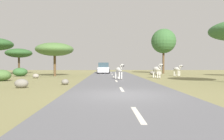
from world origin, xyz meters
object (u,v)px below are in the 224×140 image
at_px(tree_4, 164,41).
at_px(rock_4, 65,82).
at_px(rock_1, 21,83).
at_px(zebra_1, 177,69).
at_px(rock_0, 36,76).
at_px(zebra_0, 119,70).
at_px(tree_5, 19,53).
at_px(rock_3, 152,73).
at_px(zebra_2, 157,69).
at_px(rock_2, 159,73).
at_px(car_0, 104,68).
at_px(bush_0, 1,75).
at_px(tree_6, 55,50).
at_px(bush_1, 20,72).

bearing_deg(tree_4, rock_4, -123.84).
bearing_deg(rock_1, zebra_1, 40.88).
bearing_deg(rock_0, zebra_0, -16.71).
relative_size(tree_5, rock_3, 5.06).
height_order(zebra_2, rock_2, zebra_2).
xyz_separation_m(tree_4, rock_4, (-12.43, -18.54, -5.09)).
bearing_deg(rock_4, rock_1, -140.46).
xyz_separation_m(zebra_1, car_0, (-9.30, 8.55, -0.03)).
relative_size(zebra_2, bush_0, 0.94).
distance_m(tree_6, rock_0, 5.16).
bearing_deg(zebra_1, rock_3, -89.10).
xyz_separation_m(zebra_0, rock_2, (5.60, 6.88, -0.64)).
distance_m(tree_4, rock_4, 22.90).
bearing_deg(car_0, rock_1, -102.29).
height_order(tree_6, rock_2, tree_6).
bearing_deg(rock_1, zebra_2, 39.29).
relative_size(zebra_0, rock_4, 2.68).
height_order(tree_4, bush_0, tree_4).
relative_size(tree_4, rock_2, 9.40).
bearing_deg(rock_3, rock_2, -88.24).
relative_size(zebra_0, rock_2, 1.94).
bearing_deg(zebra_2, tree_4, -133.83).
height_order(zebra_1, bush_0, zebra_1).
bearing_deg(rock_4, zebra_1, 41.14).
height_order(zebra_2, rock_1, zebra_2).
distance_m(tree_5, bush_0, 16.50).
bearing_deg(rock_0, rock_1, -76.55).
bearing_deg(bush_1, zebra_2, -14.81).
bearing_deg(bush_1, tree_4, 19.81).
bearing_deg(car_0, rock_3, -30.14).
height_order(zebra_2, car_0, car_0).
height_order(zebra_0, zebra_1, zebra_0).
relative_size(tree_5, rock_0, 6.18).
height_order(zebra_1, rock_0, zebra_1).
relative_size(bush_0, bush_1, 0.96).
bearing_deg(zebra_2, car_0, -89.04).
relative_size(car_0, tree_6, 0.93).
distance_m(tree_4, rock_3, 6.91).
bearing_deg(rock_2, zebra_1, -27.94).
distance_m(zebra_1, rock_3, 4.79).
bearing_deg(zebra_1, rock_1, 14.58).
height_order(car_0, rock_1, car_0).
bearing_deg(car_0, tree_6, -127.25).
relative_size(rock_0, rock_3, 0.82).
height_order(bush_1, rock_1, bush_1).
bearing_deg(tree_4, rock_1, -125.82).
relative_size(zebra_1, rock_2, 1.90).
xyz_separation_m(zebra_1, zebra_2, (-3.43, -3.49, 0.07)).
bearing_deg(rock_1, rock_2, 47.82).
xyz_separation_m(car_0, rock_0, (-7.17, -11.68, -0.61)).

